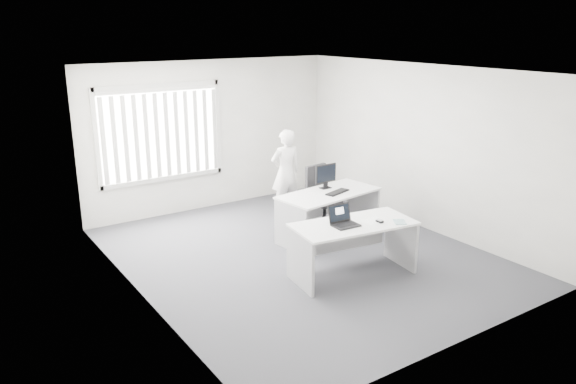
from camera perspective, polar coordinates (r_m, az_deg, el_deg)
ground at (r=8.70m, az=1.36°, el=-6.45°), size 6.00×6.00×0.00m
wall_back at (r=10.78m, az=-7.87°, el=5.74°), size 5.00×0.02×2.80m
wall_front at (r=6.16m, az=17.79°, el=-3.28°), size 5.00×0.02×2.80m
wall_left at (r=7.15m, az=-15.15°, el=-0.30°), size 0.02×6.00×2.80m
wall_right at (r=9.87m, az=13.39°, el=4.44°), size 0.02×6.00×2.80m
ceiling at (r=8.02m, az=1.50°, el=12.26°), size 5.00×6.00×0.02m
window at (r=10.33m, az=-12.80°, el=5.85°), size 2.32×0.06×1.76m
blinds at (r=10.28m, az=-12.67°, el=5.64°), size 2.20×0.10×1.50m
desk_near at (r=7.90m, az=6.64°, el=-4.65°), size 1.80×1.02×0.78m
desk_far at (r=9.25m, az=4.15°, el=-1.32°), size 1.81×1.02×0.78m
office_chair at (r=9.80m, az=3.46°, el=-1.66°), size 0.71×0.71×1.09m
person at (r=10.34m, az=-0.24°, el=2.02°), size 0.63×0.45×1.60m
laptop at (r=7.65m, az=5.92°, el=-2.50°), size 0.37×0.33×0.28m
paper_sheet at (r=7.95m, az=8.65°, el=-2.89°), size 0.32×0.23×0.00m
mouse at (r=7.90m, az=9.29°, el=-2.90°), size 0.07×0.11×0.04m
booklet at (r=7.95m, az=11.28°, el=-3.00°), size 0.25×0.27×0.01m
keyboard at (r=9.16m, az=5.04°, el=-0.02°), size 0.50×0.29×0.02m
monitor at (r=9.35m, az=3.85°, el=1.60°), size 0.41×0.13×0.41m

